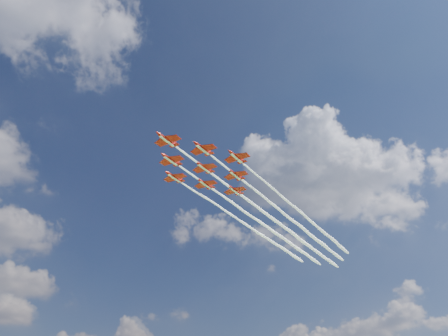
{
  "coord_description": "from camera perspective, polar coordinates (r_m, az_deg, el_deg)",
  "views": [
    {
      "loc": [
        -67.59,
        -118.43,
        4.0
      ],
      "look_at": [
        14.58,
        -6.84,
        83.41
      ],
      "focal_mm": 35.0,
      "sensor_mm": 36.0,
      "label": 1
    }
  ],
  "objects": [
    {
      "name": "jet_row4_starb",
      "position": [
        214.88,
        6.75,
        -8.44
      ],
      "size": [
        119.29,
        49.83,
        2.57
      ],
      "rotation": [
        0.0,
        0.0,
        0.37
      ],
      "color": "#B8120A"
    },
    {
      "name": "jet_row3_centre",
      "position": [
        203.34,
        7.13,
        -7.14
      ],
      "size": [
        119.29,
        49.83,
        2.57
      ],
      "rotation": [
        0.0,
        0.0,
        0.37
      ],
      "color": "#B8120A"
    },
    {
      "name": "jet_row2_starb",
      "position": [
        197.34,
        4.01,
        -6.58
      ],
      "size": [
        119.29,
        49.83,
        2.57
      ],
      "rotation": [
        0.0,
        0.0,
        0.37
      ],
      "color": "#B8120A"
    },
    {
      "name": "jet_lead",
      "position": [
        185.91,
        4.27,
        -5.06
      ],
      "size": [
        119.29,
        49.83,
        2.57
      ],
      "rotation": [
        0.0,
        0.0,
        0.37
      ],
      "color": "#B8120A"
    },
    {
      "name": "jet_row3_starb",
      "position": [
        208.89,
        3.78,
        -7.94
      ],
      "size": [
        119.29,
        49.83,
        2.57
      ],
      "rotation": [
        0.0,
        0.0,
        0.37
      ],
      "color": "#B8120A"
    },
    {
      "name": "jet_row3_port",
      "position": [
        198.56,
        10.65,
        -6.28
      ],
      "size": [
        119.29,
        49.83,
        2.57
      ],
      "rotation": [
        0.0,
        0.0,
        0.37
      ],
      "color": "#B8120A"
    },
    {
      "name": "jet_tail",
      "position": [
        221.43,
        9.56,
        -8.88
      ],
      "size": [
        119.29,
        49.83,
        2.57
      ],
      "rotation": [
        0.0,
        0.0,
        0.37
      ],
      "color": "#B8120A"
    },
    {
      "name": "jet_row2_port",
      "position": [
        191.93,
        7.56,
        -5.7
      ],
      "size": [
        119.29,
        49.83,
        2.57
      ],
      "rotation": [
        0.0,
        0.0,
        0.37
      ],
      "color": "#B8120A"
    },
    {
      "name": "jet_row4_port",
      "position": [
        209.93,
        10.08,
        -7.65
      ],
      "size": [
        119.29,
        49.83,
        2.57
      ],
      "rotation": [
        0.0,
        0.0,
        0.37
      ],
      "color": "#B8120A"
    }
  ]
}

